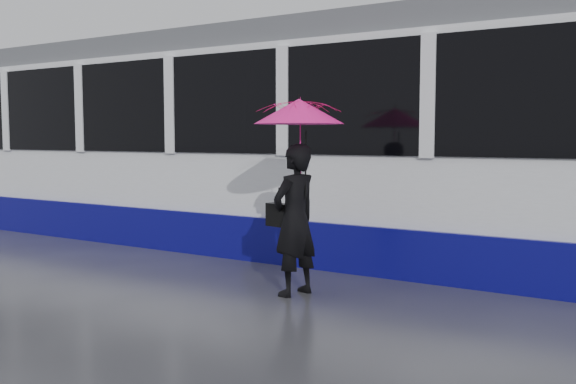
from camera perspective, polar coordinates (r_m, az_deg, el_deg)
The scene contains 6 objects.
ground at distance 7.77m, azimuth -6.23°, elevation -7.94°, with size 90.00×90.00×0.00m, color #2C2C31.
rails at distance 9.81m, azimuth 2.93°, elevation -5.16°, with size 34.00×1.51×0.02m.
tram at distance 11.70m, azimuth -11.72°, elevation 4.38°, with size 26.00×2.56×3.35m.
woman at distance 6.97m, azimuth 0.61°, elevation -2.51°, with size 0.60×0.40×1.65m, color black.
umbrella at distance 6.88m, azimuth 0.97°, elevation 5.61°, with size 1.14×1.14×1.11m.
handbag at distance 7.10m, azimuth -0.82°, elevation -2.04°, with size 0.31×0.18×0.44m.
Camera 1 is at (4.73, -5.92, 1.73)m, focal length 40.00 mm.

